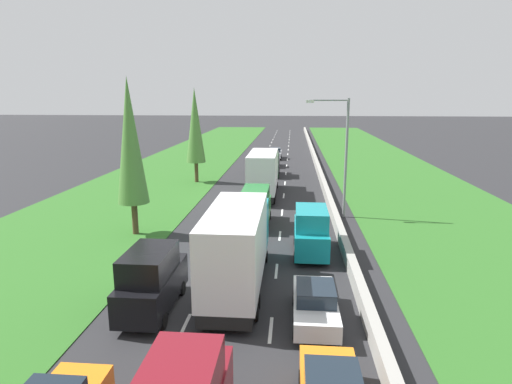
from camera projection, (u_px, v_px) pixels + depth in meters
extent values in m
plane|color=#28282B|center=(275.00, 162.00, 61.26)|extent=(300.00, 300.00, 0.00)
cube|color=#2D6623|center=(187.00, 161.00, 62.29)|extent=(14.00, 140.00, 0.04)
cube|color=#2D6623|center=(378.00, 164.00, 60.08)|extent=(14.00, 140.00, 0.04)
cube|color=#9E9B93|center=(315.00, 160.00, 60.70)|extent=(0.44, 120.00, 0.85)
cube|color=white|center=(185.00, 326.00, 17.62)|extent=(0.14, 2.00, 0.01)
cube|color=white|center=(212.00, 269.00, 23.46)|extent=(0.14, 2.00, 0.01)
cube|color=white|center=(228.00, 234.00, 29.29)|extent=(0.14, 2.00, 0.01)
cube|color=white|center=(239.00, 211.00, 35.13)|extent=(0.14, 2.00, 0.01)
cube|color=white|center=(247.00, 195.00, 40.97)|extent=(0.14, 2.00, 0.01)
cube|color=white|center=(252.00, 183.00, 46.81)|extent=(0.14, 2.00, 0.01)
cube|color=white|center=(257.00, 173.00, 52.65)|extent=(0.14, 2.00, 0.01)
cube|color=white|center=(261.00, 165.00, 58.48)|extent=(0.14, 2.00, 0.01)
cube|color=white|center=(264.00, 159.00, 64.32)|extent=(0.14, 2.00, 0.01)
cube|color=white|center=(266.00, 154.00, 70.16)|extent=(0.14, 2.00, 0.01)
cube|color=white|center=(268.00, 150.00, 76.00)|extent=(0.14, 2.00, 0.01)
cube|color=white|center=(270.00, 146.00, 81.84)|extent=(0.14, 2.00, 0.01)
cube|color=white|center=(272.00, 142.00, 87.68)|extent=(0.14, 2.00, 0.01)
cube|color=white|center=(273.00, 140.00, 93.51)|extent=(0.14, 2.00, 0.01)
cube|color=white|center=(274.00, 137.00, 99.35)|extent=(0.14, 2.00, 0.01)
cube|color=white|center=(275.00, 135.00, 105.19)|extent=(0.14, 2.00, 0.01)
cube|color=white|center=(276.00, 133.00, 111.03)|extent=(0.14, 2.00, 0.01)
cube|color=white|center=(277.00, 131.00, 116.87)|extent=(0.14, 2.00, 0.01)
cube|color=white|center=(271.00, 330.00, 17.33)|extent=(0.14, 2.00, 0.01)
cube|color=white|center=(276.00, 271.00, 23.17)|extent=(0.14, 2.00, 0.01)
cube|color=white|center=(280.00, 236.00, 29.01)|extent=(0.14, 2.00, 0.01)
cube|color=white|center=(282.00, 212.00, 34.84)|extent=(0.14, 2.00, 0.01)
cube|color=white|center=(284.00, 196.00, 40.68)|extent=(0.14, 2.00, 0.01)
cube|color=white|center=(285.00, 183.00, 46.52)|extent=(0.14, 2.00, 0.01)
cube|color=white|center=(286.00, 174.00, 52.36)|extent=(0.14, 2.00, 0.01)
cube|color=white|center=(287.00, 166.00, 58.20)|extent=(0.14, 2.00, 0.01)
cube|color=white|center=(287.00, 159.00, 64.04)|extent=(0.14, 2.00, 0.01)
cube|color=white|center=(288.00, 154.00, 69.87)|extent=(0.14, 2.00, 0.01)
cube|color=white|center=(288.00, 150.00, 75.71)|extent=(0.14, 2.00, 0.01)
cube|color=white|center=(289.00, 146.00, 81.55)|extent=(0.14, 2.00, 0.01)
cube|color=white|center=(289.00, 143.00, 87.39)|extent=(0.14, 2.00, 0.01)
cube|color=white|center=(289.00, 140.00, 93.23)|extent=(0.14, 2.00, 0.01)
cube|color=white|center=(289.00, 137.00, 99.06)|extent=(0.14, 2.00, 0.01)
cube|color=white|center=(290.00, 135.00, 104.90)|extent=(0.14, 2.00, 0.01)
cube|color=white|center=(290.00, 133.00, 110.74)|extent=(0.14, 2.00, 0.01)
cube|color=white|center=(290.00, 131.00, 116.58)|extent=(0.14, 2.00, 0.01)
cylinder|color=black|center=(302.00, 380.00, 13.75)|extent=(0.22, 0.64, 0.64)
cylinder|color=black|center=(353.00, 383.00, 13.62)|extent=(0.22, 0.64, 0.64)
cube|color=black|center=(239.00, 275.00, 21.20)|extent=(2.20, 9.40, 0.56)
cube|color=teal|center=(246.00, 224.00, 24.37)|extent=(2.40, 2.20, 2.50)
cube|color=silver|center=(235.00, 245.00, 19.71)|extent=(2.44, 7.20, 3.30)
cylinder|color=black|center=(226.00, 255.00, 24.56)|extent=(0.22, 0.64, 0.64)
cylinder|color=black|center=(266.00, 257.00, 24.38)|extent=(0.22, 0.64, 0.64)
cylinder|color=black|center=(207.00, 299.00, 19.23)|extent=(0.22, 0.64, 0.64)
cylinder|color=black|center=(258.00, 301.00, 19.05)|extent=(0.22, 0.64, 0.64)
cylinder|color=black|center=(203.00, 311.00, 18.18)|extent=(0.22, 0.64, 0.64)
cylinder|color=black|center=(256.00, 313.00, 18.00)|extent=(0.22, 0.64, 0.64)
cube|color=white|center=(315.00, 306.00, 17.86)|extent=(1.76, 4.50, 0.72)
cube|color=#19232D|center=(316.00, 293.00, 17.58)|extent=(1.56, 1.90, 0.60)
cylinder|color=black|center=(295.00, 298.00, 19.37)|extent=(0.22, 0.64, 0.64)
cylinder|color=black|center=(331.00, 299.00, 19.23)|extent=(0.22, 0.64, 0.64)
cylinder|color=black|center=(295.00, 331.00, 16.65)|extent=(0.22, 0.64, 0.64)
cylinder|color=black|center=(338.00, 333.00, 16.52)|extent=(0.22, 0.64, 0.64)
cube|color=#237A33|center=(256.00, 211.00, 31.27)|extent=(1.90, 4.90, 1.40)
cube|color=#237A33|center=(256.00, 195.00, 30.71)|extent=(1.80, 3.10, 1.10)
cylinder|color=black|center=(246.00, 215.00, 32.97)|extent=(0.22, 0.64, 0.64)
cylinder|color=black|center=(269.00, 215.00, 32.83)|extent=(0.22, 0.64, 0.64)
cylinder|color=black|center=(242.00, 226.00, 30.02)|extent=(0.22, 0.64, 0.64)
cylinder|color=black|center=(267.00, 227.00, 29.87)|extent=(0.22, 0.64, 0.64)
cube|color=teal|center=(311.00, 237.00, 25.54)|extent=(1.90, 4.90, 1.40)
cube|color=teal|center=(311.00, 218.00, 24.98)|extent=(1.80, 3.10, 1.10)
cylinder|color=black|center=(296.00, 240.00, 27.24)|extent=(0.22, 0.64, 0.64)
cylinder|color=black|center=(323.00, 240.00, 27.10)|extent=(0.22, 0.64, 0.64)
cylinder|color=black|center=(296.00, 257.00, 24.29)|extent=(0.22, 0.64, 0.64)
cylinder|color=black|center=(327.00, 258.00, 24.14)|extent=(0.22, 0.64, 0.64)
cube|color=black|center=(264.00, 189.00, 40.80)|extent=(2.20, 9.40, 0.56)
cube|color=#237A33|center=(266.00, 167.00, 43.97)|extent=(2.40, 2.20, 2.50)
cube|color=silver|center=(263.00, 171.00, 39.31)|extent=(2.44, 7.20, 3.30)
cylinder|color=black|center=(255.00, 185.00, 44.16)|extent=(0.22, 0.64, 0.64)
cylinder|color=black|center=(277.00, 185.00, 43.98)|extent=(0.22, 0.64, 0.64)
cylinder|color=black|center=(250.00, 197.00, 38.83)|extent=(0.22, 0.64, 0.64)
cylinder|color=black|center=(275.00, 197.00, 38.64)|extent=(0.22, 0.64, 0.64)
cylinder|color=black|center=(248.00, 200.00, 37.78)|extent=(0.22, 0.64, 0.64)
cylinder|color=black|center=(274.00, 200.00, 37.59)|extent=(0.22, 0.64, 0.64)
cube|color=black|center=(271.00, 167.00, 50.89)|extent=(1.90, 4.90, 1.40)
cube|color=black|center=(271.00, 157.00, 50.33)|extent=(1.80, 3.10, 1.10)
cylinder|color=black|center=(265.00, 171.00, 52.59)|extent=(0.22, 0.64, 0.64)
cylinder|color=black|center=(279.00, 171.00, 52.45)|extent=(0.22, 0.64, 0.64)
cylinder|color=black|center=(263.00, 175.00, 49.64)|extent=(0.22, 0.64, 0.64)
cylinder|color=black|center=(278.00, 175.00, 49.49)|extent=(0.22, 0.64, 0.64)
cube|color=white|center=(273.00, 161.00, 57.57)|extent=(1.68, 3.90, 0.76)
cube|color=#19232D|center=(273.00, 156.00, 57.13)|extent=(1.52, 1.60, 0.64)
cylinder|color=black|center=(267.00, 163.00, 58.89)|extent=(0.22, 0.64, 0.64)
cylinder|color=black|center=(279.00, 163.00, 58.77)|extent=(0.22, 0.64, 0.64)
cylinder|color=black|center=(266.00, 165.00, 56.54)|extent=(0.22, 0.64, 0.64)
cylinder|color=black|center=(278.00, 166.00, 56.41)|extent=(0.22, 0.64, 0.64)
cube|color=black|center=(153.00, 287.00, 18.81)|extent=(1.90, 4.90, 1.40)
cube|color=black|center=(149.00, 263.00, 18.25)|extent=(1.80, 3.10, 1.10)
cylinder|color=black|center=(146.00, 287.00, 20.51)|extent=(0.22, 0.64, 0.64)
cylinder|color=black|center=(182.00, 288.00, 20.37)|extent=(0.22, 0.64, 0.64)
cylinder|color=black|center=(121.00, 319.00, 17.55)|extent=(0.22, 0.64, 0.64)
cylinder|color=black|center=(163.00, 321.00, 17.41)|extent=(0.22, 0.64, 0.64)
cube|color=silver|center=(275.00, 154.00, 64.73)|extent=(1.76, 4.50, 0.72)
cube|color=#19232D|center=(275.00, 150.00, 64.44)|extent=(1.56, 1.90, 0.60)
cylinder|color=black|center=(271.00, 155.00, 66.23)|extent=(0.22, 0.64, 0.64)
cylinder|color=black|center=(281.00, 155.00, 66.10)|extent=(0.22, 0.64, 0.64)
cylinder|color=black|center=(270.00, 158.00, 63.51)|extent=(0.22, 0.64, 0.64)
cylinder|color=black|center=(280.00, 158.00, 63.38)|extent=(0.22, 0.64, 0.64)
cylinder|color=#4C3823|center=(135.00, 218.00, 29.17)|extent=(0.39, 0.39, 2.20)
cone|color=#4C7F38|center=(130.00, 141.00, 28.05)|extent=(2.06, 2.06, 8.21)
cylinder|color=#4C3823|center=(196.00, 172.00, 46.94)|extent=(0.39, 0.39, 2.20)
cone|color=#4C7F38|center=(195.00, 125.00, 45.86)|extent=(2.05, 2.05, 7.85)
cylinder|color=gray|center=(346.00, 159.00, 32.59)|extent=(0.20, 0.20, 9.00)
cylinder|color=gray|center=(329.00, 100.00, 31.77)|extent=(2.80, 0.12, 0.12)
cube|color=silver|center=(310.00, 101.00, 31.90)|extent=(0.60, 0.28, 0.20)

